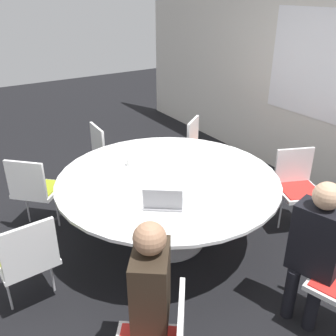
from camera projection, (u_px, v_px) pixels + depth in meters
ground_plane at (168, 239)px, 3.96m from camera, size 16.00×16.00×0.00m
wall_back at (330, 84)px, 4.49m from camera, size 8.00×0.07×2.70m
conference_table at (168, 186)px, 3.67m from camera, size 2.16×2.16×0.74m
chair_2 at (297, 183)px, 4.01m from camera, size 0.56×0.57×0.86m
chair_3 at (202, 146)px, 4.95m from camera, size 0.60×0.60×0.86m
chair_4 at (108, 150)px, 4.81m from camera, size 0.46×0.44×0.86m
chair_5 at (35, 187)px, 3.94m from camera, size 0.61×0.61×0.86m
chair_6 at (27, 256)px, 2.92m from camera, size 0.45×0.47×0.86m
person_0 at (149, 291)px, 2.32m from camera, size 0.42×0.39×1.21m
person_1 at (316, 244)px, 2.74m from camera, size 0.40×0.32×1.21m
laptop at (163, 202)px, 3.10m from camera, size 0.38×0.40×0.21m
coffee_cup at (131, 162)px, 3.86m from camera, size 0.08×0.08×0.08m
handbag at (159, 164)px, 5.32m from camera, size 0.36×0.16×0.28m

